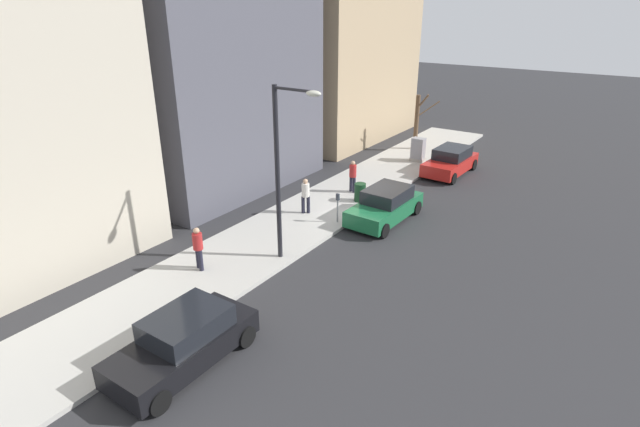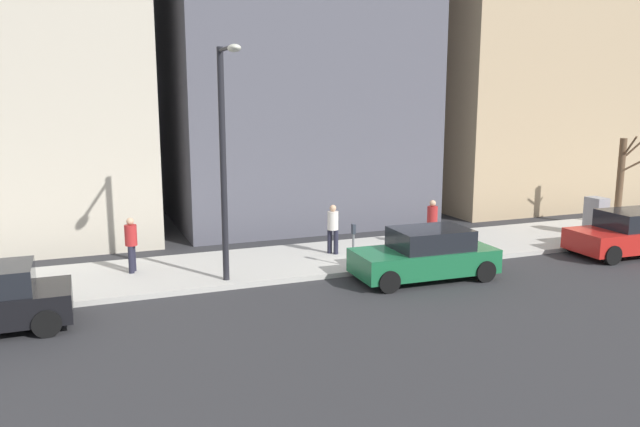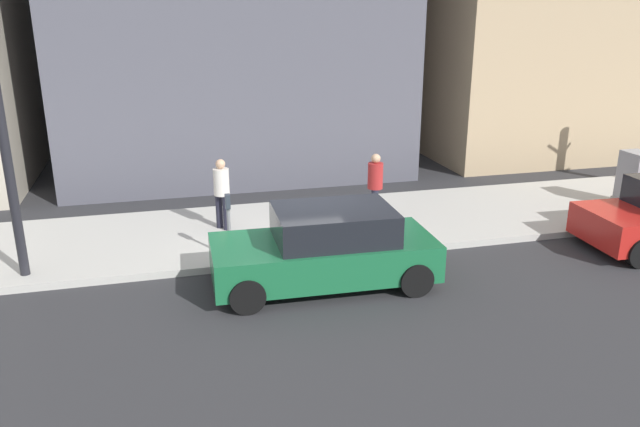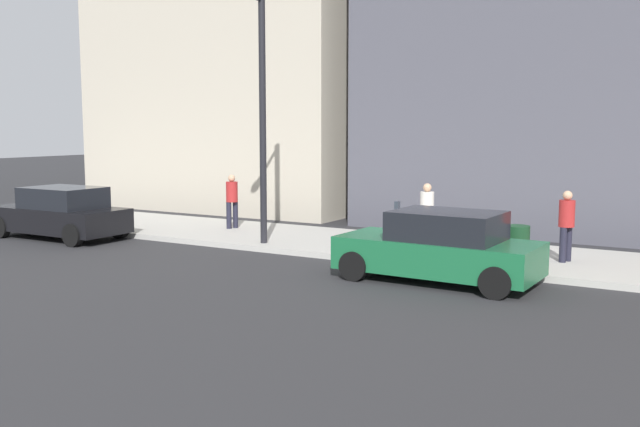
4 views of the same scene
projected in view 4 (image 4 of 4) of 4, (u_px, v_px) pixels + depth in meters
name	position (u px, v px, depth m)	size (l,w,h in m)	color
ground_plane	(443.00, 272.00, 16.17)	(120.00, 120.00, 0.00)	#2B2B2D
sidewalk	(471.00, 255.00, 17.87)	(4.00, 36.00, 0.15)	#B2AFA8
parked_car_green	(440.00, 248.00, 15.02)	(2.04, 4.25, 1.52)	#196038
parked_car_black	(61.00, 214.00, 20.92)	(1.94, 4.21, 1.52)	black
parking_meter	(397.00, 223.00, 17.11)	(0.14, 0.10, 1.35)	slate
streetlamp	(257.00, 98.00, 18.57)	(1.97, 0.32, 6.50)	black
trash_bin	(517.00, 245.00, 16.16)	(0.56, 0.56, 0.90)	#14381E
pedestrian_near_meter	(566.00, 222.00, 16.47)	(0.39, 0.36, 1.66)	#1E1E2D
pedestrian_midblock	(427.00, 211.00, 18.59)	(0.36, 0.36, 1.66)	#1E1E2D
pedestrian_far_corner	(232.00, 198.00, 21.92)	(0.39, 0.36, 1.66)	#1E1E2D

